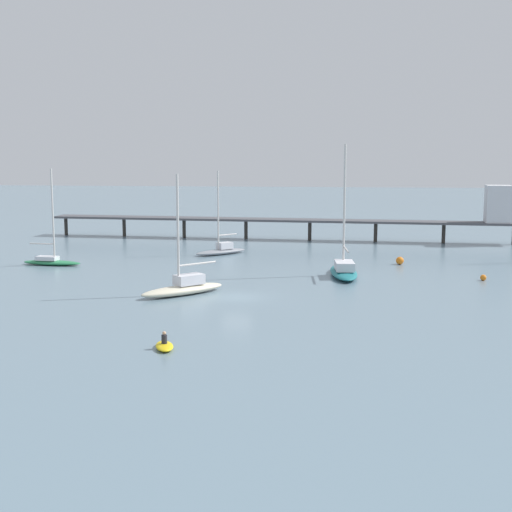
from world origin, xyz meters
The scene contains 9 objects.
ground_plane centered at (0.00, 0.00, 0.00)m, with size 400.00×400.00×0.00m, color slate.
pier centered at (12.14, 40.37, 3.82)m, with size 66.19×7.59×7.95m.
sailboat_cream centered at (-4.74, 0.71, 0.72)m, with size 7.22×7.23×10.47m.
sailboat_teal centered at (9.16, 11.64, 0.74)m, with size 3.37×9.36×13.08m.
sailboat_gray centered at (-5.51, 25.50, 0.66)m, with size 6.26×6.13×10.12m.
sailboat_green centered at (-22.80, 15.21, 0.63)m, with size 6.85×2.37×10.55m.
dinghy_yellow centered at (-2.24, -16.52, 0.22)m, with size 1.81×2.66×1.14m.
mooring_buoy_inner centered at (15.37, 19.99, 0.43)m, with size 0.86×0.86×0.86m, color orange.
mooring_buoy_outer centered at (22.55, 10.72, 0.30)m, with size 0.59×0.59×0.59m, color orange.
Camera 1 is at (8.50, -59.17, 12.25)m, focal length 50.04 mm.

